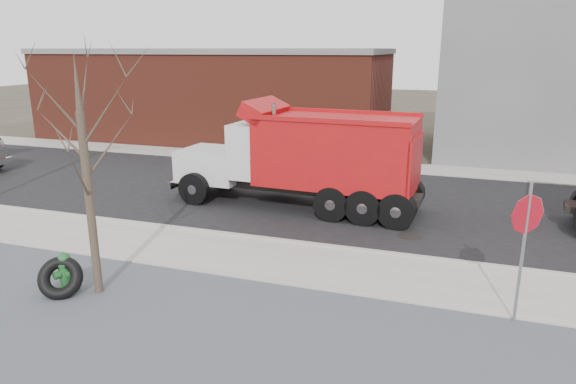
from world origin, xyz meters
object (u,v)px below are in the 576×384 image
(fire_hydrant, at_px, (65,274))
(stop_sign, at_px, (526,230))
(dump_truck_red_b, at_px, (305,155))
(truck_tire, at_px, (60,278))

(fire_hydrant, xyz_separation_m, stop_sign, (9.32, 1.68, 1.52))
(stop_sign, relative_size, dump_truck_red_b, 0.34)
(fire_hydrant, relative_size, dump_truck_red_b, 0.11)
(stop_sign, bearing_deg, truck_tire, 174.68)
(truck_tire, height_order, stop_sign, stop_sign)
(stop_sign, xyz_separation_m, dump_truck_red_b, (-6.13, 6.03, -0.13))
(fire_hydrant, height_order, dump_truck_red_b, dump_truck_red_b)
(fire_hydrant, height_order, stop_sign, stop_sign)
(dump_truck_red_b, bearing_deg, fire_hydrant, 70.61)
(fire_hydrant, distance_m, stop_sign, 9.59)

